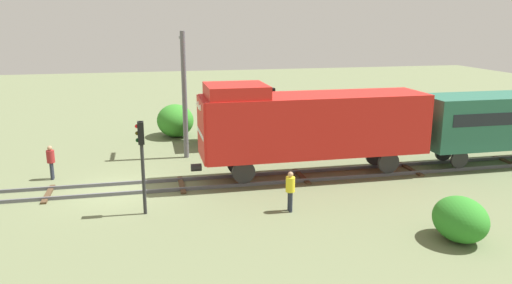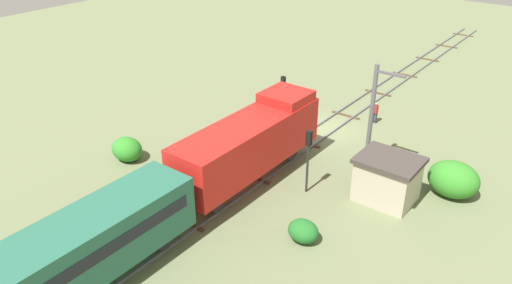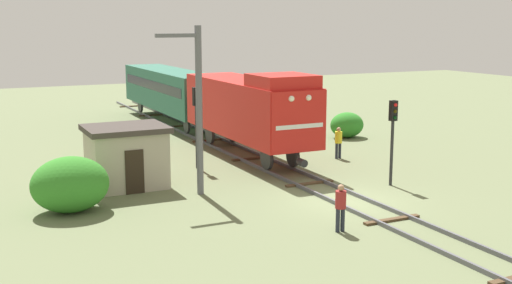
{
  "view_description": "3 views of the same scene",
  "coord_description": "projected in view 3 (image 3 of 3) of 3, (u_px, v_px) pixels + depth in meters",
  "views": [
    {
      "loc": [
        22.72,
        1.6,
        7.72
      ],
      "look_at": [
        0.37,
        6.52,
        2.04
      ],
      "focal_mm": 35.0,
      "sensor_mm": 36.0,
      "label": 1
    },
    {
      "loc": [
        -16.34,
        30.17,
        16.5
      ],
      "look_at": [
        1.28,
        7.12,
        1.4
      ],
      "focal_mm": 35.0,
      "sensor_mm": 36.0,
      "label": 2
    },
    {
      "loc": [
        -14.39,
        -21.21,
        7.24
      ],
      "look_at": [
        -0.98,
        6.51,
        1.43
      ],
      "focal_mm": 45.0,
      "sensor_mm": 36.0,
      "label": 3
    }
  ],
  "objects": [
    {
      "name": "catenary_mast",
      "position": [
        198.0,
        106.0,
        26.6
      ],
      "size": [
        1.94,
        0.28,
        7.08
      ],
      "color": "#595960",
      "rests_on": "ground"
    },
    {
      "name": "passenger_car_leading",
      "position": [
        170.0,
        88.0,
        45.82
      ],
      "size": [
        2.84,
        14.0,
        3.66
      ],
      "color": "#26604C",
      "rests_on": "railway_track"
    },
    {
      "name": "ground_plane",
      "position": [
        347.0,
        201.0,
        26.26
      ],
      "size": [
        107.33,
        107.33,
        0.0
      ],
      "primitive_type": "plane",
      "color": "#66704C"
    },
    {
      "name": "bush_far",
      "position": [
        130.0,
        146.0,
        34.59
      ],
      "size": [
        1.67,
        1.37,
        1.21
      ],
      "primitive_type": "ellipsoid",
      "color": "#216626",
      "rests_on": "ground"
    },
    {
      "name": "traffic_signal_near",
      "position": [
        393.0,
        126.0,
        28.26
      ],
      "size": [
        0.32,
        0.34,
        3.83
      ],
      "color": "#262628",
      "rests_on": "ground"
    },
    {
      "name": "railway_track",
      "position": [
        347.0,
        199.0,
        26.25
      ],
      "size": [
        2.4,
        71.55,
        0.16
      ],
      "color": "#595960",
      "rests_on": "ground"
    },
    {
      "name": "relay_hut",
      "position": [
        126.0,
        156.0,
        28.25
      ],
      "size": [
        3.5,
        2.9,
        2.74
      ],
      "color": "#B2A893",
      "rests_on": "ground"
    },
    {
      "name": "locomotive",
      "position": [
        250.0,
        107.0,
        33.98
      ],
      "size": [
        2.9,
        11.6,
        4.6
      ],
      "color": "red",
      "rests_on": "railway_track"
    },
    {
      "name": "bush_mid",
      "position": [
        70.0,
        184.0,
        24.57
      ],
      "size": [
        2.98,
        2.44,
        2.17
      ],
      "primitive_type": "ellipsoid",
      "color": "#328026",
      "rests_on": "ground"
    },
    {
      "name": "bush_near",
      "position": [
        347.0,
        125.0,
        40.43
      ],
      "size": [
        2.2,
        1.8,
        1.6
      ],
      "primitive_type": "ellipsoid",
      "color": "#2D8026",
      "rests_on": "ground"
    },
    {
      "name": "worker_by_signal",
      "position": [
        338.0,
        140.0,
        34.16
      ],
      "size": [
        0.38,
        0.38,
        1.7
      ],
      "rotation": [
        0.0,
        0.0,
        5.41
      ],
      "color": "#262B38",
      "rests_on": "ground"
    },
    {
      "name": "traffic_signal_mid",
      "position": [
        196.0,
        112.0,
        31.59
      ],
      "size": [
        0.32,
        0.34,
        4.06
      ],
      "color": "#262628",
      "rests_on": "ground"
    },
    {
      "name": "worker_near_track",
      "position": [
        341.0,
        204.0,
        22.24
      ],
      "size": [
        0.38,
        0.38,
        1.7
      ],
      "rotation": [
        0.0,
        0.0,
        2.89
      ],
      "color": "#262B38",
      "rests_on": "ground"
    }
  ]
}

